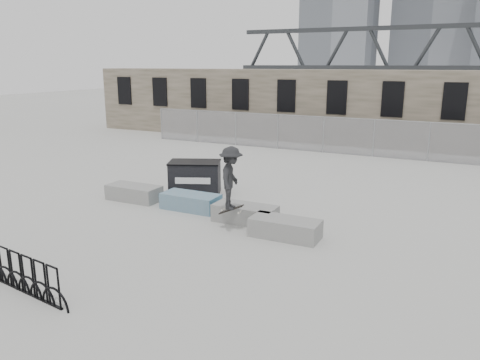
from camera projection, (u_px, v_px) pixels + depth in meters
name	position (u px, v px, depth m)	size (l,w,h in m)	color
ground	(213.00, 215.00, 15.46)	(120.00, 120.00, 0.00)	#B0B0AB
stone_wall	(342.00, 107.00, 29.03)	(36.00, 2.58, 4.50)	#655C4B
chainlink_fence	(323.00, 134.00, 26.08)	(22.06, 0.06, 2.02)	gray
planter_far_left	(134.00, 192.00, 17.10)	(2.00, 0.90, 0.55)	gray
planter_center_left	(191.00, 201.00, 16.01)	(2.00, 0.90, 0.55)	teal
planter_center_right	(245.00, 213.00, 14.73)	(2.00, 0.90, 0.55)	gray
planter_offset	(285.00, 227.00, 13.43)	(2.00, 0.90, 0.55)	gray
dumpster	(195.00, 178.00, 17.84)	(2.23, 1.84, 1.27)	black
bike_rack	(11.00, 269.00, 10.38)	(4.01, 0.61, 0.90)	black
skateboarder	(231.00, 178.00, 13.71)	(1.00, 1.36, 2.07)	black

